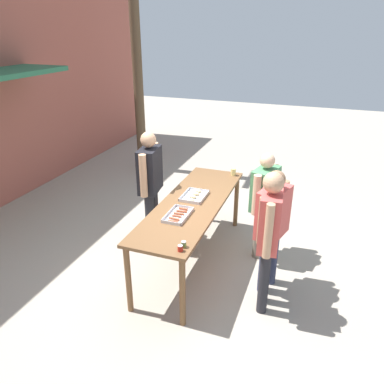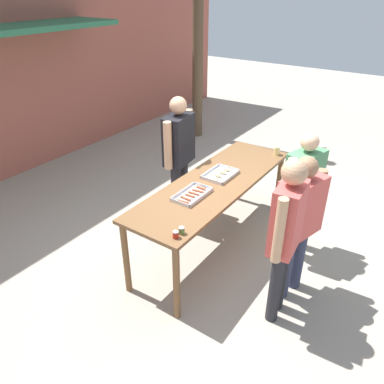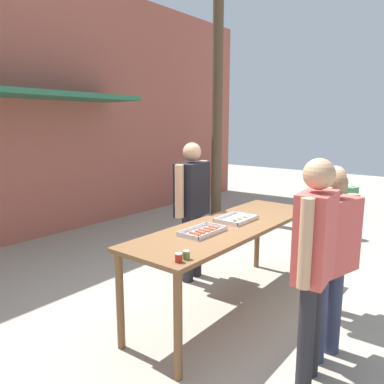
{
  "view_description": "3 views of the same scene",
  "coord_description": "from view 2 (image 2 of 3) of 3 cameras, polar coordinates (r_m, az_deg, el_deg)",
  "views": [
    {
      "loc": [
        -4.25,
        -1.55,
        3.12
      ],
      "look_at": [
        0.0,
        0.0,
        1.08
      ],
      "focal_mm": 35.0,
      "sensor_mm": 36.0,
      "label": 1
    },
    {
      "loc": [
        -3.37,
        -2.0,
        2.99
      ],
      "look_at": [
        -0.44,
        0.03,
        0.98
      ],
      "focal_mm": 35.0,
      "sensor_mm": 36.0,
      "label": 2
    },
    {
      "loc": [
        -3.19,
        -2.05,
        1.97
      ],
      "look_at": [
        0.36,
        0.79,
        1.13
      ],
      "focal_mm": 35.0,
      "sensor_mm": 36.0,
      "label": 3
    }
  ],
  "objects": [
    {
      "name": "person_customer_with_cup",
      "position": [
        4.54,
        16.51,
        0.91
      ],
      "size": [
        0.65,
        0.36,
        1.56
      ],
      "rotation": [
        0.0,
        0.0,
        2.9
      ],
      "color": "#756B5B",
      "rests_on": "ground"
    },
    {
      "name": "food_tray_buns",
      "position": [
        4.55,
        4.34,
        2.72
      ],
      "size": [
        0.43,
        0.31,
        0.06
      ],
      "color": "silver",
      "rests_on": "serving_table"
    },
    {
      "name": "person_customer_holding_hotdog",
      "position": [
        3.49,
        14.11,
        -5.59
      ],
      "size": [
        0.58,
        0.26,
        1.73
      ],
      "rotation": [
        0.0,
        0.0,
        3.24
      ],
      "color": "#232328",
      "rests_on": "ground"
    },
    {
      "name": "ground_plane",
      "position": [
        4.93,
        3.18,
        -8.01
      ],
      "size": [
        24.0,
        24.0,
        0.0
      ],
      "primitive_type": "plane",
      "color": "#A39989"
    },
    {
      "name": "condiment_jar_ketchup",
      "position": [
        3.5,
        -1.6,
        -5.88
      ],
      "size": [
        0.06,
        0.06,
        0.07
      ],
      "color": "#567A38",
      "rests_on": "serving_table"
    },
    {
      "name": "serving_table",
      "position": [
        4.47,
        3.47,
        0.48
      ],
      "size": [
        2.57,
        0.8,
        0.93
      ],
      "color": "brown",
      "rests_on": "ground"
    },
    {
      "name": "beer_cup",
      "position": [
        5.23,
        12.8,
        6.14
      ],
      "size": [
        0.08,
        0.08,
        0.11
      ],
      "color": "#DBC67A",
      "rests_on": "serving_table"
    },
    {
      "name": "food_tray_sausages",
      "position": [
        4.1,
        0.0,
        -0.45
      ],
      "size": [
        0.46,
        0.26,
        0.04
      ],
      "color": "silver",
      "rests_on": "serving_table"
    },
    {
      "name": "person_customer_waiting_in_line",
      "position": [
        3.87,
        15.93,
        -3.88
      ],
      "size": [
        0.67,
        0.38,
        1.61
      ],
      "rotation": [
        0.0,
        0.0,
        2.88
      ],
      "color": "#333851",
      "rests_on": "ground"
    },
    {
      "name": "person_server_behind_table",
      "position": [
        5.05,
        -2.0,
        6.52
      ],
      "size": [
        0.67,
        0.31,
        1.74
      ],
      "rotation": [
        0.0,
        0.0,
        0.13
      ],
      "color": "#232328",
      "rests_on": "ground"
    },
    {
      "name": "condiment_jar_mustard",
      "position": [
        3.45,
        -2.5,
        -6.5
      ],
      "size": [
        0.06,
        0.06,
        0.07
      ],
      "color": "#B22319",
      "rests_on": "serving_table"
    }
  ]
}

